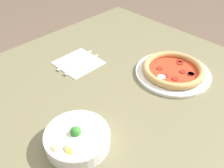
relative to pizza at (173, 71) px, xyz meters
name	(u,v)px	position (x,y,z in m)	size (l,w,h in m)	color
dining_table	(126,109)	(0.06, 0.20, -0.11)	(1.15, 1.09, 0.75)	#706B4C
pizza	(173,71)	(0.00, 0.00, 0.00)	(0.29, 0.29, 0.04)	white
bowl	(77,138)	(0.00, 0.48, 0.01)	(0.19, 0.19, 0.07)	white
napkin	(78,63)	(0.33, 0.22, -0.02)	(0.17, 0.17, 0.00)	white
fork	(82,64)	(0.30, 0.21, -0.01)	(0.03, 0.19, 0.00)	silver
knife	(77,59)	(0.35, 0.21, -0.01)	(0.03, 0.19, 0.01)	silver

